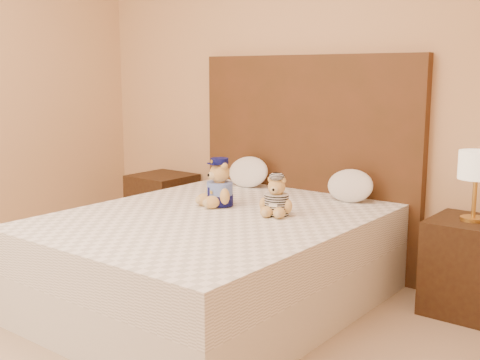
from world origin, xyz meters
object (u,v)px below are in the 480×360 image
at_px(pillow_right, 350,184).
at_px(pillow_left, 248,170).
at_px(nightstand_right, 470,267).
at_px(teddy_prisoner, 277,196).
at_px(lamp, 476,169).
at_px(teddy_police, 220,182).
at_px(bed, 215,259).
at_px(nightstand_left, 163,207).

bearing_deg(pillow_right, pillow_left, 180.00).
bearing_deg(nightstand_right, teddy_prisoner, -148.30).
distance_m(lamp, teddy_police, 1.51).
xyz_separation_m(nightstand_right, pillow_right, (-0.80, 0.03, 0.39)).
bearing_deg(nightstand_right, lamp, 180.00).
xyz_separation_m(nightstand_right, pillow_left, (-1.63, 0.03, 0.39)).
bearing_deg(pillow_right, lamp, -2.15).
distance_m(teddy_police, pillow_left, 0.67).
relative_size(bed, nightstand_left, 3.64).
bearing_deg(teddy_prisoner, teddy_police, 163.64).
bearing_deg(teddy_police, bed, -37.09).
distance_m(nightstand_left, pillow_right, 1.75).
xyz_separation_m(teddy_police, teddy_prisoner, (0.43, 0.01, -0.03)).
bearing_deg(nightstand_left, bed, -32.62).
relative_size(bed, pillow_left, 5.90).
distance_m(nightstand_right, teddy_police, 1.56).
height_order(teddy_prisoner, pillow_right, teddy_prisoner).
relative_size(nightstand_left, pillow_right, 1.71).
relative_size(bed, nightstand_right, 3.64).
bearing_deg(bed, nightstand_right, 32.62).
relative_size(nightstand_left, teddy_police, 1.84).
xyz_separation_m(nightstand_left, pillow_left, (0.87, 0.03, 0.39)).
height_order(bed, pillow_left, pillow_left).
bearing_deg(nightstand_right, pillow_left, 178.95).
height_order(nightstand_left, nightstand_right, same).
height_order(bed, pillow_right, pillow_right).
bearing_deg(nightstand_left, teddy_police, -27.99).
xyz_separation_m(nightstand_left, teddy_police, (1.12, -0.59, 0.42)).
bearing_deg(teddy_prisoner, bed, -161.64).
xyz_separation_m(bed, pillow_right, (0.45, 0.83, 0.39)).
height_order(nightstand_right, lamp, lamp).
height_order(teddy_prisoner, pillow_left, pillow_left).
xyz_separation_m(bed, lamp, (1.25, 0.80, 0.57)).
height_order(teddy_police, teddy_prisoner, teddy_police).
distance_m(nightstand_right, pillow_right, 0.89).
bearing_deg(nightstand_right, pillow_right, 177.85).
height_order(bed, teddy_police, teddy_police).
relative_size(teddy_prisoner, pillow_right, 0.73).
relative_size(nightstand_right, teddy_police, 1.84).
xyz_separation_m(nightstand_left, teddy_prisoner, (1.55, -0.59, 0.39)).
bearing_deg(lamp, nightstand_left, 180.00).
bearing_deg(teddy_prisoner, nightstand_right, 14.62).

